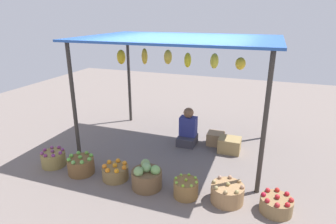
{
  "coord_description": "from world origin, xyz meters",
  "views": [
    {
      "loc": [
        1.6,
        -4.99,
        2.57
      ],
      "look_at": [
        0.0,
        -0.6,
        0.95
      ],
      "focal_mm": 30.29,
      "sensor_mm": 36.0,
      "label": 1
    }
  ],
  "objects_px": {
    "wooden_crate_stacked_rear": "(229,145)",
    "basket_potatoes": "(227,193)",
    "basket_oranges": "(115,172)",
    "wooden_crate_near_vendor": "(216,139)",
    "basket_cabbages": "(147,177)",
    "basket_green_apples": "(81,165)",
    "basket_purple_onions": "(53,158)",
    "vendor_person": "(188,130)",
    "basket_limes": "(186,188)",
    "basket_red_apples": "(276,205)"
  },
  "relations": [
    {
      "from": "wooden_crate_stacked_rear",
      "to": "basket_potatoes",
      "type": "bearing_deg",
      "value": -82.75
    },
    {
      "from": "basket_oranges",
      "to": "wooden_crate_stacked_rear",
      "type": "xyz_separation_m",
      "value": [
        1.61,
        1.62,
        0.02
      ]
    },
    {
      "from": "basket_oranges",
      "to": "wooden_crate_near_vendor",
      "type": "height_order",
      "value": "basket_oranges"
    },
    {
      "from": "basket_cabbages",
      "to": "basket_green_apples",
      "type": "bearing_deg",
      "value": 179.81
    },
    {
      "from": "basket_purple_onions",
      "to": "wooden_crate_near_vendor",
      "type": "distance_m",
      "value": 3.15
    },
    {
      "from": "vendor_person",
      "to": "wooden_crate_near_vendor",
      "type": "distance_m",
      "value": 0.6
    },
    {
      "from": "basket_limes",
      "to": "wooden_crate_near_vendor",
      "type": "distance_m",
      "value": 1.91
    },
    {
      "from": "basket_green_apples",
      "to": "basket_limes",
      "type": "height_order",
      "value": "basket_green_apples"
    },
    {
      "from": "basket_potatoes",
      "to": "wooden_crate_near_vendor",
      "type": "bearing_deg",
      "value": 105.98
    },
    {
      "from": "vendor_person",
      "to": "basket_purple_onions",
      "type": "bearing_deg",
      "value": -139.7
    },
    {
      "from": "vendor_person",
      "to": "basket_potatoes",
      "type": "xyz_separation_m",
      "value": [
        1.08,
        -1.67,
        -0.16
      ]
    },
    {
      "from": "basket_purple_onions",
      "to": "wooden_crate_stacked_rear",
      "type": "distance_m",
      "value": 3.29
    },
    {
      "from": "basket_limes",
      "to": "basket_oranges",
      "type": "bearing_deg",
      "value": 177.13
    },
    {
      "from": "basket_oranges",
      "to": "basket_red_apples",
      "type": "xyz_separation_m",
      "value": [
        2.48,
        0.02,
        -0.0
      ]
    },
    {
      "from": "vendor_person",
      "to": "wooden_crate_stacked_rear",
      "type": "xyz_separation_m",
      "value": [
        0.87,
        -0.08,
        -0.16
      ]
    },
    {
      "from": "basket_green_apples",
      "to": "basket_potatoes",
      "type": "xyz_separation_m",
      "value": [
        2.45,
        0.07,
        -0.01
      ]
    },
    {
      "from": "basket_green_apples",
      "to": "basket_potatoes",
      "type": "bearing_deg",
      "value": 1.57
    },
    {
      "from": "vendor_person",
      "to": "basket_red_apples",
      "type": "height_order",
      "value": "vendor_person"
    },
    {
      "from": "basket_purple_onions",
      "to": "basket_limes",
      "type": "xyz_separation_m",
      "value": [
        2.48,
        -0.06,
        -0.0
      ]
    },
    {
      "from": "basket_oranges",
      "to": "basket_red_apples",
      "type": "relative_size",
      "value": 0.99
    },
    {
      "from": "basket_oranges",
      "to": "wooden_crate_stacked_rear",
      "type": "height_order",
      "value": "same"
    },
    {
      "from": "basket_cabbages",
      "to": "wooden_crate_near_vendor",
      "type": "height_order",
      "value": "basket_cabbages"
    },
    {
      "from": "basket_potatoes",
      "to": "basket_red_apples",
      "type": "bearing_deg",
      "value": -0.6
    },
    {
      "from": "wooden_crate_near_vendor",
      "to": "basket_purple_onions",
      "type": "bearing_deg",
      "value": -144.06
    },
    {
      "from": "basket_limes",
      "to": "basket_potatoes",
      "type": "height_order",
      "value": "basket_potatoes"
    },
    {
      "from": "basket_red_apples",
      "to": "wooden_crate_stacked_rear",
      "type": "relative_size",
      "value": 1.04
    },
    {
      "from": "wooden_crate_near_vendor",
      "to": "wooden_crate_stacked_rear",
      "type": "distance_m",
      "value": 0.39
    },
    {
      "from": "basket_cabbages",
      "to": "wooden_crate_near_vendor",
      "type": "xyz_separation_m",
      "value": [
        0.71,
        1.9,
        -0.05
      ]
    },
    {
      "from": "basket_cabbages",
      "to": "wooden_crate_near_vendor",
      "type": "relative_size",
      "value": 1.44
    },
    {
      "from": "basket_green_apples",
      "to": "wooden_crate_near_vendor",
      "type": "height_order",
      "value": "basket_green_apples"
    },
    {
      "from": "basket_purple_onions",
      "to": "basket_potatoes",
      "type": "height_order",
      "value": "same"
    },
    {
      "from": "basket_potatoes",
      "to": "basket_cabbages",
      "type": "bearing_deg",
      "value": -176.69
    },
    {
      "from": "wooden_crate_stacked_rear",
      "to": "basket_green_apples",
      "type": "bearing_deg",
      "value": -143.6
    },
    {
      "from": "basket_purple_onions",
      "to": "basket_oranges",
      "type": "bearing_deg",
      "value": -0.09
    },
    {
      "from": "basket_cabbages",
      "to": "basket_red_apples",
      "type": "bearing_deg",
      "value": 1.94
    },
    {
      "from": "wooden_crate_stacked_rear",
      "to": "vendor_person",
      "type": "bearing_deg",
      "value": 175.08
    },
    {
      "from": "basket_cabbages",
      "to": "wooden_crate_stacked_rear",
      "type": "xyz_separation_m",
      "value": [
        1.03,
        1.66,
        -0.03
      ]
    },
    {
      "from": "vendor_person",
      "to": "basket_limes",
      "type": "bearing_deg",
      "value": -74.65
    },
    {
      "from": "basket_cabbages",
      "to": "wooden_crate_stacked_rear",
      "type": "distance_m",
      "value": 1.96
    },
    {
      "from": "basket_purple_onions",
      "to": "wooden_crate_near_vendor",
      "type": "relative_size",
      "value": 1.26
    },
    {
      "from": "wooden_crate_near_vendor",
      "to": "basket_red_apples",
      "type": "bearing_deg",
      "value": -57.03
    },
    {
      "from": "basket_purple_onions",
      "to": "basket_green_apples",
      "type": "bearing_deg",
      "value": -4.02
    },
    {
      "from": "basket_red_apples",
      "to": "basket_green_apples",
      "type": "bearing_deg",
      "value": -178.89
    },
    {
      "from": "basket_purple_onions",
      "to": "basket_limes",
      "type": "bearing_deg",
      "value": -1.46
    },
    {
      "from": "basket_purple_onions",
      "to": "basket_green_apples",
      "type": "xyz_separation_m",
      "value": [
        0.62,
        -0.04,
        0.01
      ]
    },
    {
      "from": "basket_purple_onions",
      "to": "vendor_person",
      "type": "bearing_deg",
      "value": 40.3
    },
    {
      "from": "wooden_crate_stacked_rear",
      "to": "basket_purple_onions",
      "type": "bearing_deg",
      "value": -150.6
    },
    {
      "from": "basket_oranges",
      "to": "basket_potatoes",
      "type": "height_order",
      "value": "basket_potatoes"
    },
    {
      "from": "vendor_person",
      "to": "basket_cabbages",
      "type": "relative_size",
      "value": 1.64
    },
    {
      "from": "basket_cabbages",
      "to": "basket_limes",
      "type": "height_order",
      "value": "basket_cabbages"
    }
  ]
}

